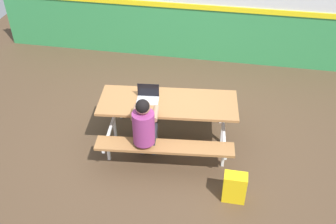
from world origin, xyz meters
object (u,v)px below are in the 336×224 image
Objects in this scene: picnic_table_main at (168,111)px; student_nearer at (144,126)px; laptop_silver at (148,97)px; backpack_dark at (234,187)px.

picnic_table_main is 0.64m from student_nearer.
student_nearer is 3.55× the size of laptop_silver.
picnic_table_main is at bearing 69.18° from student_nearer.
laptop_silver is 1.80m from backpack_dark.
picnic_table_main is 1.74× the size of student_nearer.
picnic_table_main is at bearing 136.46° from backpack_dark.
backpack_dark is (1.07, -1.01, -0.36)m from picnic_table_main.
backpack_dark is at bearing -18.51° from student_nearer.
picnic_table_main is 6.16× the size of laptop_silver.
student_nearer reaches higher than picnic_table_main.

